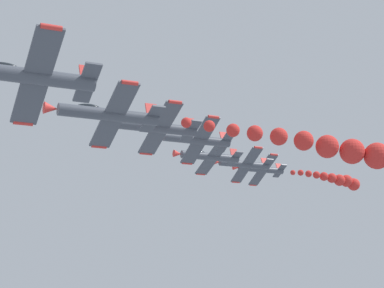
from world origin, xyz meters
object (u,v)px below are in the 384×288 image
object	(u,v)px
airplane_lead	(28,76)
airplane_high_slot	(260,169)
airplane_left_outer	(195,140)
airplane_right_outer	(209,156)
airplane_left_inner	(107,114)
airplane_right_inner	(155,127)
airplane_trailing	(243,164)

from	to	relation	value
airplane_lead	airplane_high_slot	size ratio (longest dim) A/B	1.00
airplane_left_outer	airplane_right_outer	distance (m)	14.60
airplane_left_inner	airplane_left_outer	distance (m)	29.72
airplane_lead	airplane_right_inner	world-z (taller)	airplane_right_inner
airplane_right_inner	airplane_left_outer	size ratio (longest dim) A/B	1.00
airplane_lead	airplane_high_slot	world-z (taller)	airplane_high_slot
airplane_right_outer	airplane_right_inner	bearing A→B (deg)	143.88
airplane_left_outer	airplane_high_slot	xyz separation A→B (m)	(34.27, -28.21, 4.50)
airplane_right_outer	airplane_left_outer	bearing A→B (deg)	148.33
airplane_right_outer	airplane_trailing	size ratio (longest dim) A/B	1.00
airplane_left_outer	airplane_high_slot	distance (m)	44.62
airplane_lead	airplane_trailing	xyz separation A→B (m)	(57.33, -46.53, 8.20)
airplane_left_inner	airplane_left_outer	xyz separation A→B (m)	(22.83, -18.51, 4.45)
airplane_right_inner	airplane_trailing	distance (m)	45.41
airplane_left_outer	airplane_high_slot	bearing A→B (deg)	-39.46
airplane_lead	airplane_right_outer	distance (m)	58.70
airplane_left_inner	airplane_right_inner	size ratio (longest dim) A/B	1.00
airplane_left_outer	airplane_right_inner	bearing A→B (deg)	139.62
airplane_lead	airplane_left_outer	size ratio (longest dim) A/B	1.00
airplane_lead	airplane_left_inner	world-z (taller)	airplane_left_inner
airplane_trailing	airplane_right_inner	bearing A→B (deg)	140.39
airplane_trailing	airplane_left_inner	bearing A→B (deg)	140.87
airplane_right_outer	airplane_high_slot	distance (m)	30.24
airplane_right_outer	airplane_high_slot	bearing A→B (deg)	-43.23
airplane_right_outer	airplane_trailing	xyz separation A→B (m)	(10.82, -11.30, 1.75)
airplane_left_outer	airplane_high_slot	size ratio (longest dim) A/B	1.00
airplane_left_inner	airplane_trailing	distance (m)	59.78
airplane_lead	airplane_trailing	size ratio (longest dim) A/B	1.00
airplane_lead	airplane_left_outer	world-z (taller)	airplane_left_outer
airplane_left_inner	airplane_high_slot	world-z (taller)	airplane_high_slot
airplane_left_inner	airplane_right_outer	size ratio (longest dim) A/B	1.00
airplane_lead	airplane_high_slot	bearing A→B (deg)	-39.21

